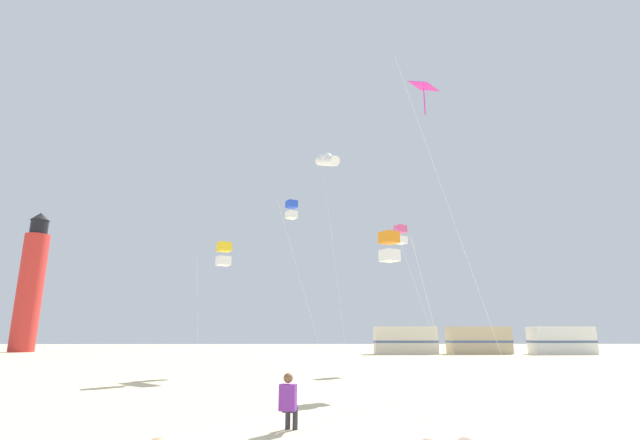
{
  "coord_description": "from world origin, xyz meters",
  "views": [
    {
      "loc": [
        0.37,
        -6.22,
        1.93
      ],
      "look_at": [
        0.8,
        9.97,
        5.92
      ],
      "focal_mm": 26.27,
      "sensor_mm": 36.0,
      "label": 1
    }
  ],
  "objects_px": {
    "kite_box_orange": "(389,247)",
    "lighthouse_distant": "(31,285)",
    "kite_box_rainbow": "(401,235)",
    "rv_van_cream": "(405,340)",
    "kite_box_gold": "(224,254)",
    "kite_box_blue": "(292,210)",
    "rv_van_white": "(561,340)",
    "rv_van_tan": "(479,340)",
    "kite_flyer_standing": "(289,400)",
    "kite_diamond_magenta": "(426,97)",
    "kite_tube_white": "(327,160)"
  },
  "relations": [
    {
      "from": "kite_tube_white",
      "to": "rv_van_tan",
      "type": "xyz_separation_m",
      "value": [
        16.77,
        20.8,
        -11.94
      ]
    },
    {
      "from": "kite_tube_white",
      "to": "rv_van_cream",
      "type": "relative_size",
      "value": 2.18
    },
    {
      "from": "kite_box_gold",
      "to": "kite_box_rainbow",
      "type": "height_order",
      "value": "kite_box_rainbow"
    },
    {
      "from": "lighthouse_distant",
      "to": "rv_van_tan",
      "type": "distance_m",
      "value": 52.33
    },
    {
      "from": "kite_tube_white",
      "to": "kite_box_rainbow",
      "type": "distance_m",
      "value": 7.16
    },
    {
      "from": "rv_van_tan",
      "to": "rv_van_white",
      "type": "bearing_deg",
      "value": -7.77
    },
    {
      "from": "rv_van_cream",
      "to": "rv_van_tan",
      "type": "relative_size",
      "value": 0.98
    },
    {
      "from": "kite_box_rainbow",
      "to": "kite_box_blue",
      "type": "bearing_deg",
      "value": 176.98
    },
    {
      "from": "kite_flyer_standing",
      "to": "kite_tube_white",
      "type": "height_order",
      "value": "kite_tube_white"
    },
    {
      "from": "kite_box_gold",
      "to": "kite_box_blue",
      "type": "height_order",
      "value": "kite_box_blue"
    },
    {
      "from": "kite_flyer_standing",
      "to": "kite_box_gold",
      "type": "height_order",
      "value": "kite_box_gold"
    },
    {
      "from": "kite_box_blue",
      "to": "kite_box_rainbow",
      "type": "distance_m",
      "value": 6.95
    },
    {
      "from": "kite_box_gold",
      "to": "lighthouse_distant",
      "type": "bearing_deg",
      "value": 130.15
    },
    {
      "from": "kite_box_blue",
      "to": "rv_van_cream",
      "type": "bearing_deg",
      "value": 62.71
    },
    {
      "from": "kite_box_rainbow",
      "to": "rv_van_tan",
      "type": "distance_m",
      "value": 26.29
    },
    {
      "from": "kite_box_orange",
      "to": "kite_diamond_magenta",
      "type": "distance_m",
      "value": 5.81
    },
    {
      "from": "kite_flyer_standing",
      "to": "kite_box_blue",
      "type": "height_order",
      "value": "kite_box_blue"
    },
    {
      "from": "rv_van_white",
      "to": "kite_tube_white",
      "type": "bearing_deg",
      "value": -144.59
    },
    {
      "from": "kite_diamond_magenta",
      "to": "kite_box_rainbow",
      "type": "relative_size",
      "value": 1.33
    },
    {
      "from": "kite_diamond_magenta",
      "to": "rv_van_cream",
      "type": "distance_m",
      "value": 36.16
    },
    {
      "from": "kite_box_gold",
      "to": "kite_box_orange",
      "type": "height_order",
      "value": "kite_box_gold"
    },
    {
      "from": "kite_tube_white",
      "to": "lighthouse_distant",
      "type": "relative_size",
      "value": 0.84
    },
    {
      "from": "kite_box_orange",
      "to": "kite_diamond_magenta",
      "type": "xyz_separation_m",
      "value": [
        1.27,
        -1.69,
        5.41
      ]
    },
    {
      "from": "kite_tube_white",
      "to": "rv_van_white",
      "type": "relative_size",
      "value": 2.14
    },
    {
      "from": "kite_box_rainbow",
      "to": "rv_van_cream",
      "type": "xyz_separation_m",
      "value": [
        4.57,
        22.3,
        -6.54
      ]
    },
    {
      "from": "kite_box_blue",
      "to": "rv_van_white",
      "type": "bearing_deg",
      "value": 37.7
    },
    {
      "from": "kite_box_gold",
      "to": "rv_van_cream",
      "type": "relative_size",
      "value": 0.99
    },
    {
      "from": "kite_tube_white",
      "to": "rv_van_tan",
      "type": "bearing_deg",
      "value": 51.13
    },
    {
      "from": "kite_box_gold",
      "to": "kite_box_rainbow",
      "type": "relative_size",
      "value": 0.75
    },
    {
      "from": "kite_box_blue",
      "to": "rv_van_white",
      "type": "distance_m",
      "value": 35.81
    },
    {
      "from": "kite_diamond_magenta",
      "to": "rv_van_cream",
      "type": "relative_size",
      "value": 1.76
    },
    {
      "from": "kite_flyer_standing",
      "to": "kite_box_rainbow",
      "type": "distance_m",
      "value": 20.05
    },
    {
      "from": "kite_flyer_standing",
      "to": "rv_van_tan",
      "type": "distance_m",
      "value": 43.98
    },
    {
      "from": "kite_box_blue",
      "to": "kite_diamond_magenta",
      "type": "distance_m",
      "value": 13.68
    },
    {
      "from": "lighthouse_distant",
      "to": "rv_van_cream",
      "type": "height_order",
      "value": "lighthouse_distant"
    },
    {
      "from": "kite_diamond_magenta",
      "to": "kite_box_rainbow",
      "type": "height_order",
      "value": "kite_diamond_magenta"
    },
    {
      "from": "kite_box_gold",
      "to": "rv_van_tan",
      "type": "xyz_separation_m",
      "value": [
        22.17,
        27.44,
        -4.41
      ]
    },
    {
      "from": "kite_box_gold",
      "to": "rv_van_white",
      "type": "relative_size",
      "value": 0.97
    },
    {
      "from": "kite_diamond_magenta",
      "to": "rv_van_white",
      "type": "relative_size",
      "value": 1.73
    },
    {
      "from": "kite_flyer_standing",
      "to": "kite_box_blue",
      "type": "distance_m",
      "value": 20.12
    },
    {
      "from": "rv_van_tan",
      "to": "kite_box_blue",
      "type": "bearing_deg",
      "value": -134.69
    },
    {
      "from": "kite_box_orange",
      "to": "kite_tube_white",
      "type": "distance_m",
      "value": 14.57
    },
    {
      "from": "kite_box_rainbow",
      "to": "rv_van_cream",
      "type": "bearing_deg",
      "value": 78.41
    },
    {
      "from": "kite_box_blue",
      "to": "rv_van_cream",
      "type": "relative_size",
      "value": 1.57
    },
    {
      "from": "kite_box_orange",
      "to": "lighthouse_distant",
      "type": "xyz_separation_m",
      "value": [
        -36.51,
        39.99,
        2.62
      ]
    },
    {
      "from": "lighthouse_distant",
      "to": "rv_van_tan",
      "type": "relative_size",
      "value": 2.55
    },
    {
      "from": "rv_van_cream",
      "to": "kite_box_orange",
      "type": "bearing_deg",
      "value": -102.05
    },
    {
      "from": "kite_diamond_magenta",
      "to": "rv_van_white",
      "type": "height_order",
      "value": "kite_diamond_magenta"
    },
    {
      "from": "kite_box_orange",
      "to": "kite_flyer_standing",
      "type": "bearing_deg",
      "value": -115.99
    },
    {
      "from": "kite_flyer_standing",
      "to": "lighthouse_distant",
      "type": "bearing_deg",
      "value": -43.01
    }
  ]
}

